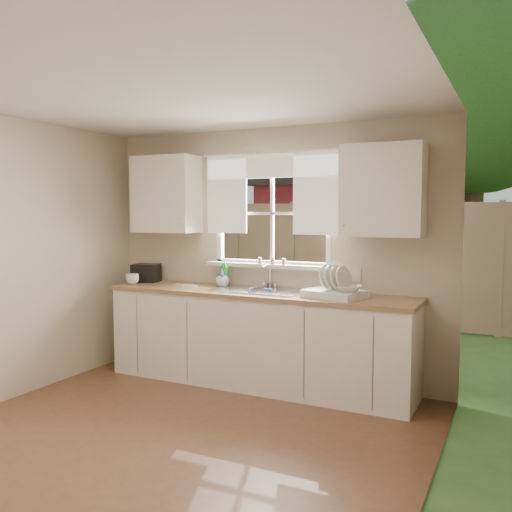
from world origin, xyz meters
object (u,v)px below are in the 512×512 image
at_px(dish_rack, 335,290).
at_px(cup, 132,279).
at_px(soap_bottle_a, 224,272).
at_px(black_appliance, 146,273).

distance_m(dish_rack, cup, 2.18).
height_order(dish_rack, cup, dish_rack).
bearing_deg(cup, soap_bottle_a, -3.51).
bearing_deg(dish_rack, black_appliance, 176.36).
distance_m(dish_rack, black_appliance, 2.18).
bearing_deg(black_appliance, soap_bottle_a, -9.59).
bearing_deg(black_appliance, cup, -103.42).
relative_size(dish_rack, soap_bottle_a, 2.06).
xyz_separation_m(dish_rack, cup, (-2.18, -0.09, -0.01)).
bearing_deg(black_appliance, dish_rack, -17.07).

